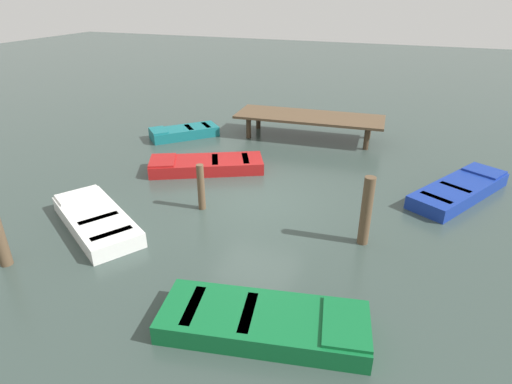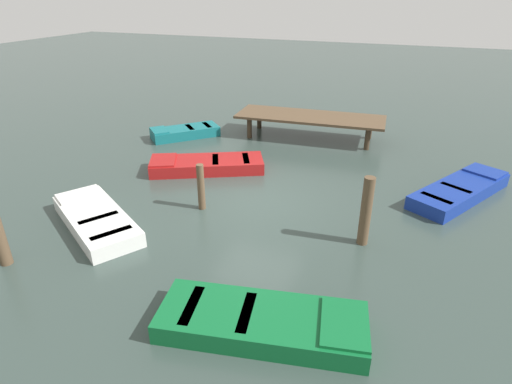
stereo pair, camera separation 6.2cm
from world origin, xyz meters
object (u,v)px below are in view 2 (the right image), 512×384
Objects in this scene: rowboat_teal at (185,132)px; rowboat_green at (264,322)px; dock_segment at (310,118)px; rowboat_white at (96,219)px; mooring_piling_near_left at (366,211)px; rowboat_blue at (460,190)px; mooring_piling_far_left at (201,187)px; rowboat_red at (206,164)px.

rowboat_teal is 11.51m from rowboat_green.
rowboat_green is (2.01, -10.95, -0.64)m from dock_segment.
rowboat_teal is 0.77× the size of rowboat_white.
dock_segment is 8.00m from mooring_piling_near_left.
dock_segment is 2.23× the size of rowboat_teal.
rowboat_white is at bearing 150.75° from rowboat_blue.
rowboat_teal is at bearing 124.02° from mooring_piling_far_left.
rowboat_red is 2.80m from mooring_piling_far_left.
mooring_piling_near_left is (6.63, 1.71, 0.67)m from rowboat_white.
mooring_piling_near_left is at bearing -69.74° from dock_segment.
rowboat_teal is 3.79m from rowboat_red.
rowboat_teal is 0.69× the size of rowboat_blue.
dock_segment reaches higher than rowboat_white.
rowboat_blue is (3.59, 7.28, -0.00)m from rowboat_green.
rowboat_green is 8.12m from rowboat_blue.
rowboat_white is at bearing -114.24° from dock_segment.
mooring_piling_far_left reaches higher than rowboat_teal.
rowboat_red is (-4.42, 6.34, -0.00)m from rowboat_green.
rowboat_teal is 2.03× the size of mooring_piling_far_left.
dock_segment is 6.72m from rowboat_blue.
rowboat_red is (0.96, 4.41, -0.00)m from rowboat_white.
rowboat_red is at bearing 114.20° from rowboat_green.
rowboat_red is 2.95× the size of mooring_piling_far_left.
dock_segment is at bearing 89.73° from rowboat_green.
rowboat_teal is at bearing 116.17° from rowboat_green.
rowboat_green is at bearing -108.85° from mooring_piling_near_left.
mooring_piling_far_left is at bearing -103.78° from dock_segment.
rowboat_green is 2.94× the size of mooring_piling_far_left.
rowboat_white is (1.52, -7.28, -0.00)m from rowboat_teal.
mooring_piling_near_left is (8.14, -5.56, 0.67)m from rowboat_teal.
rowboat_blue is (8.97, 5.35, -0.00)m from rowboat_white.
rowboat_green is 1.12× the size of rowboat_white.
mooring_piling_near_left is (3.25, -7.31, 0.03)m from dock_segment.
rowboat_red is (-8.01, -0.94, 0.00)m from rowboat_blue.
rowboat_blue is 4.38m from mooring_piling_near_left.
rowboat_teal and rowboat_white have the same top height.
rowboat_red is 6.31m from mooring_piling_near_left.
dock_segment is at bearing -144.19° from rowboat_red.
rowboat_red is at bearing 114.62° from mooring_piling_far_left.
mooring_piling_near_left reaches higher than rowboat_teal.
rowboat_red is at bearing -70.35° from rowboat_white.
rowboat_white is 0.89× the size of rowboat_red.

